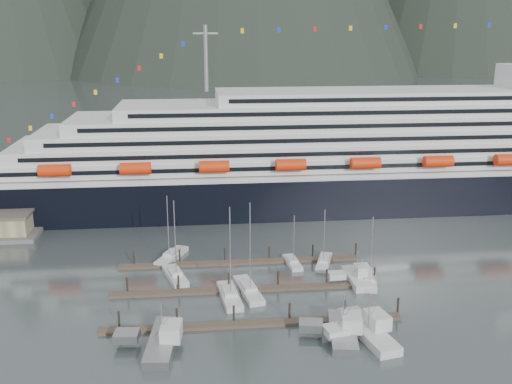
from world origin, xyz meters
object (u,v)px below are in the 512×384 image
at_px(sailboat_b, 230,296).
at_px(sailboat_e, 172,257).
at_px(trawler_e, 356,277).
at_px(cruise_ship, 360,160).
at_px(sailboat_d, 248,290).
at_px(trawler_a, 161,340).
at_px(trawler_d, 342,331).
at_px(sailboat_h, 370,282).
at_px(sailboat_a, 175,276).
at_px(sailboat_f, 292,263).
at_px(trawler_c, 367,330).
at_px(sailboat_g, 324,262).

distance_m(sailboat_b, sailboat_e, 22.60).
distance_m(sailboat_e, trawler_e, 37.67).
relative_size(cruise_ship, sailboat_d, 11.96).
distance_m(sailboat_b, trawler_a, 18.68).
relative_size(sailboat_e, trawler_d, 1.07).
bearing_deg(trawler_d, trawler_a, 99.51).
distance_m(sailboat_h, trawler_e, 2.58).
height_order(cruise_ship, sailboat_a, cruise_ship).
relative_size(sailboat_b, sailboat_f, 1.62).
distance_m(sailboat_b, trawler_d, 22.08).
relative_size(sailboat_h, trawler_c, 0.92).
xyz_separation_m(trawler_a, trawler_c, (31.26, -0.05, -0.02)).
relative_size(cruise_ship, trawler_c, 14.17).
height_order(sailboat_f, trawler_a, sailboat_f).
xyz_separation_m(sailboat_g, trawler_e, (4.14, -8.94, 0.46)).
xyz_separation_m(sailboat_g, sailboat_h, (6.38, -10.14, 0.03)).
bearing_deg(sailboat_b, cruise_ship, -41.12).
bearing_deg(trawler_e, sailboat_a, 79.78).
height_order(sailboat_d, trawler_d, sailboat_d).
height_order(sailboat_b, sailboat_d, sailboat_d).
distance_m(sailboat_d, sailboat_e, 22.73).
xyz_separation_m(trawler_d, trawler_e, (7.68, 19.80, -0.09)).
bearing_deg(sailboat_b, sailboat_e, 21.68).
xyz_separation_m(sailboat_a, sailboat_g, (29.36, 3.93, -0.06)).
distance_m(sailboat_h, trawler_d, 21.08).
bearing_deg(trawler_e, sailboat_d, 95.72).
xyz_separation_m(sailboat_g, trawler_c, (0.45, -28.79, 0.53)).
distance_m(sailboat_a, sailboat_e, 10.21).
bearing_deg(sailboat_h, cruise_ship, 1.43).
relative_size(sailboat_h, trawler_d, 1.03).
bearing_deg(sailboat_d, sailboat_a, 49.40).
distance_m(sailboat_a, sailboat_f, 23.49).
bearing_deg(cruise_ship, sailboat_f, -121.25).
height_order(sailboat_b, trawler_a, sailboat_b).
bearing_deg(sailboat_h, sailboat_a, 94.75).
bearing_deg(sailboat_f, sailboat_g, -101.07).
xyz_separation_m(sailboat_a, trawler_a, (-1.45, -24.82, 0.49)).
distance_m(cruise_ship, sailboat_f, 49.01).
bearing_deg(trawler_d, sailboat_g, 2.47).
height_order(sailboat_b, sailboat_h, sailboat_b).
distance_m(sailboat_g, trawler_a, 42.14).
height_order(cruise_ship, sailboat_g, cruise_ship).
relative_size(cruise_ship, trawler_a, 14.90).
xyz_separation_m(sailboat_e, sailboat_g, (30.33, -6.23, -0.03)).
height_order(sailboat_d, trawler_e, sailboat_d).
distance_m(sailboat_d, sailboat_g, 19.95).
distance_m(sailboat_b, sailboat_f, 19.55).
bearing_deg(sailboat_f, trawler_e, -138.73).
height_order(sailboat_e, trawler_e, sailboat_e).
bearing_deg(sailboat_g, cruise_ship, -5.04).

